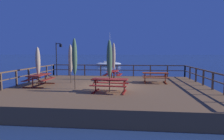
# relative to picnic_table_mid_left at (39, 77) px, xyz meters

# --- Properties ---
(ground_plane) EXTENTS (600.00, 600.00, 0.00)m
(ground_plane) POSITION_rel_picnic_table_mid_left_xyz_m (4.84, 0.52, -1.37)
(ground_plane) COLOR navy
(wooden_deck) EXTENTS (12.95, 11.16, 0.81)m
(wooden_deck) POSITION_rel_picnic_table_mid_left_xyz_m (4.84, 0.52, -0.97)
(wooden_deck) COLOR brown
(wooden_deck) RESTS_ON ground
(railing_waterside_far) EXTENTS (12.75, 0.10, 1.09)m
(railing_waterside_far) POSITION_rel_picnic_table_mid_left_xyz_m (4.84, 5.95, 0.17)
(railing_waterside_far) COLOR brown
(railing_waterside_far) RESTS_ON wooden_deck
(railing_side_left) EXTENTS (0.10, 10.96, 1.09)m
(railing_side_left) POSITION_rel_picnic_table_mid_left_xyz_m (-1.49, 0.52, 0.17)
(railing_side_left) COLOR brown
(railing_side_left) RESTS_ON wooden_deck
(railing_side_right) EXTENTS (0.10, 10.96, 1.09)m
(railing_side_right) POSITION_rel_picnic_table_mid_left_xyz_m (11.16, 0.52, 0.17)
(railing_side_right) COLOR brown
(railing_side_right) RESTS_ON wooden_deck
(picnic_table_mid_left) EXTENTS (1.40, 2.16, 0.78)m
(picnic_table_mid_left) POSITION_rel_picnic_table_mid_left_xyz_m (0.00, 0.00, 0.00)
(picnic_table_mid_left) COLOR maroon
(picnic_table_mid_left) RESTS_ON wooden_deck
(picnic_table_mid_right) EXTENTS (1.50, 1.84, 0.78)m
(picnic_table_mid_right) POSITION_rel_picnic_table_mid_left_xyz_m (4.69, 3.37, -0.01)
(picnic_table_mid_right) COLOR maroon
(picnic_table_mid_right) RESTS_ON wooden_deck
(picnic_table_front_left) EXTENTS (2.15, 1.57, 0.78)m
(picnic_table_front_left) POSITION_rel_picnic_table_mid_left_xyz_m (5.02, -1.63, -0.00)
(picnic_table_front_left) COLOR maroon
(picnic_table_front_left) RESTS_ON wooden_deck
(picnic_table_back_right) EXTENTS (1.90, 1.44, 0.78)m
(picnic_table_back_right) POSITION_rel_picnic_table_mid_left_xyz_m (8.00, 2.14, -0.01)
(picnic_table_back_right) COLOR #993819
(picnic_table_back_right) RESTS_ON wooden_deck
(patio_umbrella_tall_mid_left) EXTENTS (0.32, 0.32, 2.63)m
(patio_umbrella_tall_mid_left) POSITION_rel_picnic_table_mid_left_xyz_m (-0.06, 0.01, 1.11)
(patio_umbrella_tall_mid_left) COLOR #4C3828
(patio_umbrella_tall_mid_left) RESTS_ON wooden_deck
(patio_umbrella_tall_front) EXTENTS (0.32, 0.32, 3.07)m
(patio_umbrella_tall_front) POSITION_rel_picnic_table_mid_left_xyz_m (4.75, 3.43, 1.38)
(patio_umbrella_tall_front) COLOR #4C3828
(patio_umbrella_tall_front) RESTS_ON wooden_deck
(patio_umbrella_tall_back_left) EXTENTS (0.32, 0.32, 2.96)m
(patio_umbrella_tall_back_left) POSITION_rel_picnic_table_mid_left_xyz_m (5.00, -1.65, 1.32)
(patio_umbrella_tall_back_left) COLOR #4C3828
(patio_umbrella_tall_back_left) RESTS_ON wooden_deck
(patio_umbrella_short_back) EXTENTS (0.32, 0.32, 3.13)m
(patio_umbrella_short_back) POSITION_rel_picnic_table_mid_left_xyz_m (2.77, -0.92, 1.42)
(patio_umbrella_short_back) COLOR #4C3828
(patio_umbrella_short_back) RESTS_ON wooden_deck
(patio_umbrella_tall_mid_right) EXTENTS (0.32, 0.32, 2.85)m
(patio_umbrella_tall_mid_right) POSITION_rel_picnic_table_mid_left_xyz_m (1.77, 1.35, 1.25)
(patio_umbrella_tall_mid_right) COLOR #4C3828
(patio_umbrella_tall_mid_right) RESTS_ON wooden_deck
(lamp_post_hooked) EXTENTS (0.66, 0.33, 3.20)m
(lamp_post_hooked) POSITION_rel_picnic_table_mid_left_xyz_m (-0.76, 5.34, 1.55)
(lamp_post_hooked) COLOR black
(lamp_post_hooked) RESTS_ON wooden_deck
(sailboat_distant) EXTENTS (6.23, 3.33, 7.72)m
(sailboat_distant) POSITION_rel_picnic_table_mid_left_xyz_m (0.83, 32.07, -0.86)
(sailboat_distant) COLOR white
(sailboat_distant) RESTS_ON ground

